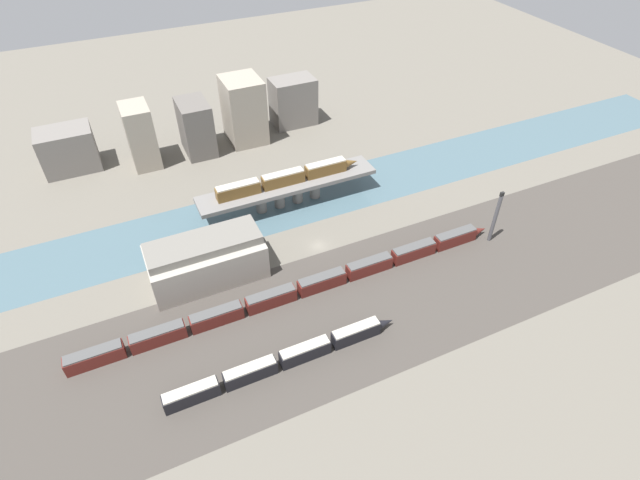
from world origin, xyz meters
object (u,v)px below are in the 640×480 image
(train_on_bridge, at_px, (288,177))
(train_yard_near, at_px, (284,360))
(warehouse_building, at_px, (206,259))
(train_yard_mid, at_px, (302,288))
(signal_tower, at_px, (495,218))

(train_on_bridge, relative_size, train_yard_near, 0.85)
(train_yard_near, bearing_deg, train_on_bridge, 66.72)
(train_on_bridge, bearing_deg, warehouse_building, -146.46)
(train_yard_near, height_order, train_yard_mid, train_yard_mid)
(train_on_bridge, height_order, train_yard_near, train_on_bridge)
(warehouse_building, xyz_separation_m, signal_tower, (75.32, -19.23, 2.24))
(warehouse_building, bearing_deg, train_on_bridge, 33.54)
(train_yard_mid, bearing_deg, train_on_bridge, 72.80)
(train_on_bridge, bearing_deg, signal_tower, -41.63)
(signal_tower, bearing_deg, train_yard_mid, 176.92)
(train_yard_mid, relative_size, warehouse_building, 3.91)
(train_yard_near, distance_m, warehouse_building, 35.07)
(train_on_bridge, relative_size, train_yard_mid, 0.40)
(train_on_bridge, height_order, train_yard_mid, train_on_bridge)
(train_on_bridge, distance_m, signal_tower, 59.65)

